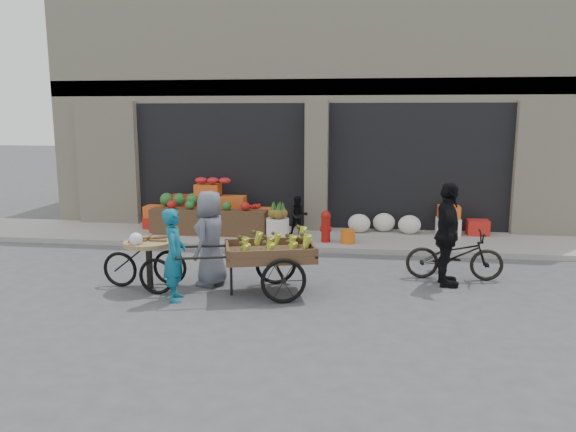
# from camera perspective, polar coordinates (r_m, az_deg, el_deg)

# --- Properties ---
(ground) EXTENTS (80.00, 80.00, 0.00)m
(ground) POSITION_cam_1_polar(r_m,az_deg,el_deg) (9.33, 0.01, -8.18)
(ground) COLOR #424244
(ground) RESTS_ON ground
(sidewalk) EXTENTS (18.00, 2.20, 0.12)m
(sidewalk) POSITION_cam_1_polar(r_m,az_deg,el_deg) (13.24, 2.51, -2.31)
(sidewalk) COLOR gray
(sidewalk) RESTS_ON ground
(building) EXTENTS (14.00, 6.45, 7.00)m
(building) POSITION_cam_1_polar(r_m,az_deg,el_deg) (16.84, 3.94, 11.73)
(building) COLOR beige
(building) RESTS_ON ground
(fruit_display) EXTENTS (3.10, 1.12, 1.24)m
(fruit_display) POSITION_cam_1_polar(r_m,az_deg,el_deg) (13.85, -7.64, 0.75)
(fruit_display) COLOR red
(fruit_display) RESTS_ON sidewalk
(pineapple_bin) EXTENTS (0.52, 0.52, 0.50)m
(pineapple_bin) POSITION_cam_1_polar(r_m,az_deg,el_deg) (12.79, -1.05, -1.34)
(pineapple_bin) COLOR silver
(pineapple_bin) RESTS_ON sidewalk
(fire_hydrant) EXTENTS (0.22, 0.22, 0.71)m
(fire_hydrant) POSITION_cam_1_polar(r_m,az_deg,el_deg) (12.59, 3.86, -0.94)
(fire_hydrant) COLOR #A5140F
(fire_hydrant) RESTS_ON sidewalk
(orange_bucket) EXTENTS (0.32, 0.32, 0.30)m
(orange_bucket) POSITION_cam_1_polar(r_m,az_deg,el_deg) (12.56, 6.11, -2.08)
(orange_bucket) COLOR orange
(orange_bucket) RESTS_ON sidewalk
(right_bay_goods) EXTENTS (3.35, 0.60, 0.70)m
(right_bay_goods) POSITION_cam_1_polar(r_m,az_deg,el_deg) (13.77, 13.66, -0.63)
(right_bay_goods) COLOR silver
(right_bay_goods) RESTS_ON sidewalk
(seated_person) EXTENTS (0.51, 0.43, 0.93)m
(seated_person) POSITION_cam_1_polar(r_m,az_deg,el_deg) (13.27, 1.06, 0.04)
(seated_person) COLOR black
(seated_person) RESTS_ON sidewalk
(banana_cart) EXTENTS (2.65, 1.61, 1.04)m
(banana_cart) POSITION_cam_1_polar(r_m,az_deg,el_deg) (9.27, -2.19, -3.46)
(banana_cart) COLOR brown
(banana_cart) RESTS_ON ground
(vendor_woman) EXTENTS (0.46, 0.61, 1.50)m
(vendor_woman) POSITION_cam_1_polar(r_m,az_deg,el_deg) (9.15, -11.44, -3.88)
(vendor_woman) COLOR #10617D
(vendor_woman) RESTS_ON ground
(tricycle_cart) EXTENTS (1.44, 0.88, 0.95)m
(tricycle_cart) POSITION_cam_1_polar(r_m,az_deg,el_deg) (9.88, -13.97, -4.01)
(tricycle_cart) COLOR #9E7F51
(tricycle_cart) RESTS_ON ground
(vendor_grey) EXTENTS (0.67, 0.90, 1.67)m
(vendor_grey) POSITION_cam_1_polar(r_m,az_deg,el_deg) (9.85, -7.89, -2.25)
(vendor_grey) COLOR slate
(vendor_grey) RESTS_ON ground
(bicycle) EXTENTS (1.72, 0.60, 0.90)m
(bicycle) POSITION_cam_1_polar(r_m,az_deg,el_deg) (10.58, 16.55, -3.83)
(bicycle) COLOR black
(bicycle) RESTS_ON ground
(cyclist) EXTENTS (0.45, 1.07, 1.82)m
(cyclist) POSITION_cam_1_polar(r_m,az_deg,el_deg) (10.07, 15.88, -1.82)
(cyclist) COLOR black
(cyclist) RESTS_ON ground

